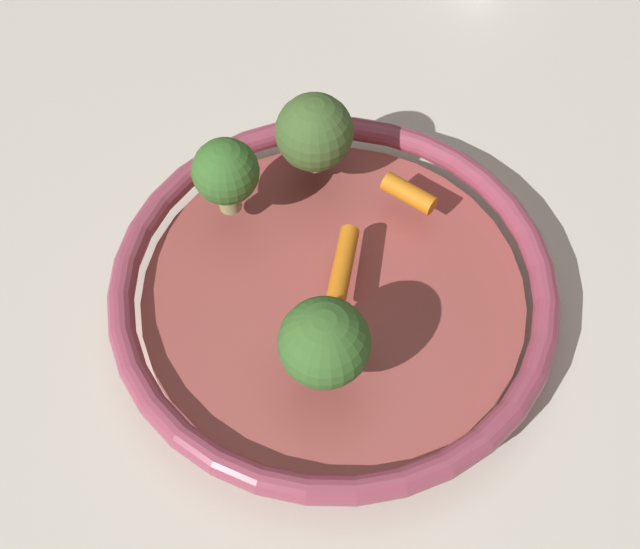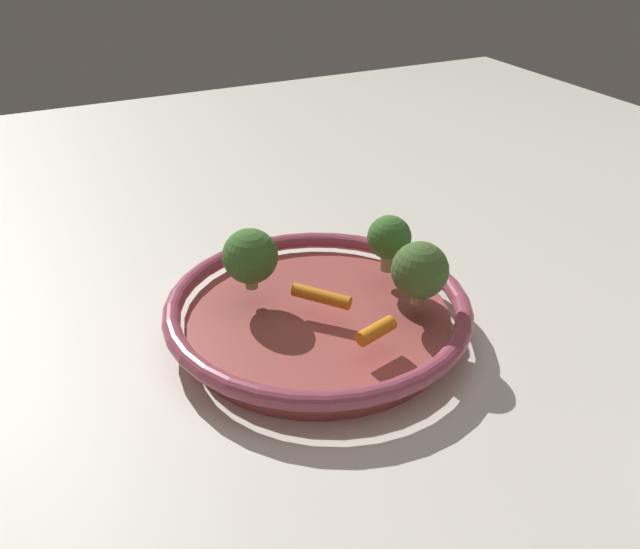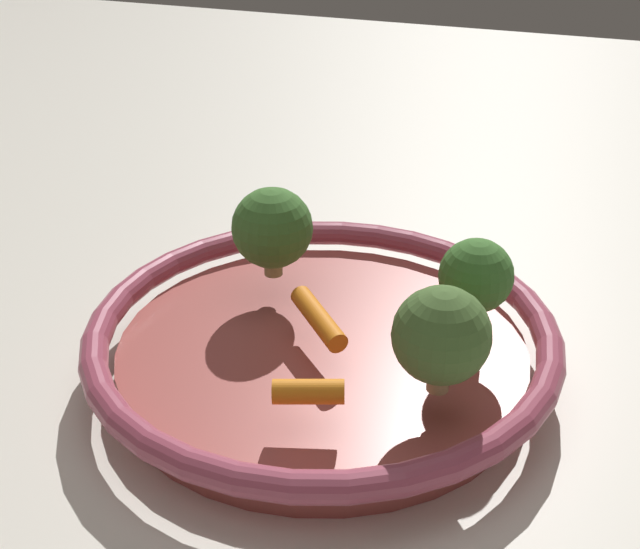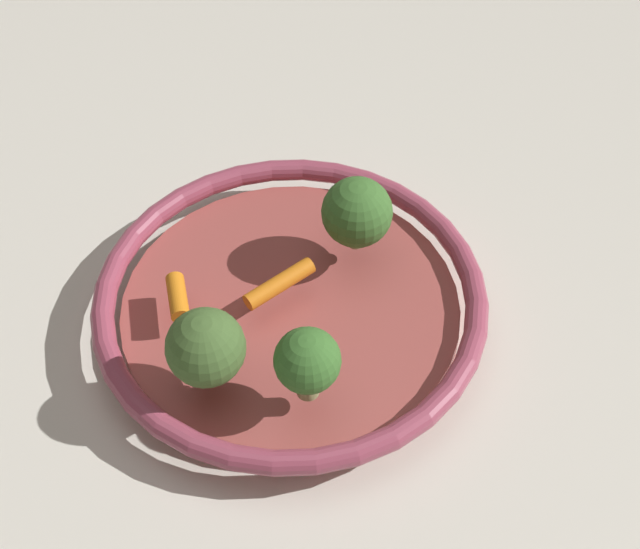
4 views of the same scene
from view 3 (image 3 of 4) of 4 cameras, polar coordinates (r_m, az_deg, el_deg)
The scene contains 7 objects.
ground_plane at distance 0.64m, azimuth 0.13°, elevation -6.26°, with size 1.99×1.99×0.00m, color silver.
serving_bowl at distance 0.62m, azimuth 0.14°, elevation -4.51°, with size 0.32×0.32×0.04m.
baby_carrot_near_rim at distance 0.60m, azimuth 0.15°, elevation -2.80°, with size 0.01×0.01×0.06m, color orange.
baby_carrot_left at distance 0.53m, azimuth -0.73°, elevation -7.36°, with size 0.01×0.01×0.04m, color orange.
broccoli_floret_large at distance 0.59m, azimuth 9.75°, elevation -0.18°, with size 0.05×0.05×0.06m.
broccoli_floret_edge at distance 0.53m, azimuth 7.62°, elevation -3.83°, with size 0.06×0.06×0.07m.
broccoli_floret_small at distance 0.65m, azimuth -3.01°, elevation 2.92°, with size 0.06×0.06×0.07m.
Camera 3 is at (0.50, 0.16, 0.37)m, focal length 51.05 mm.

